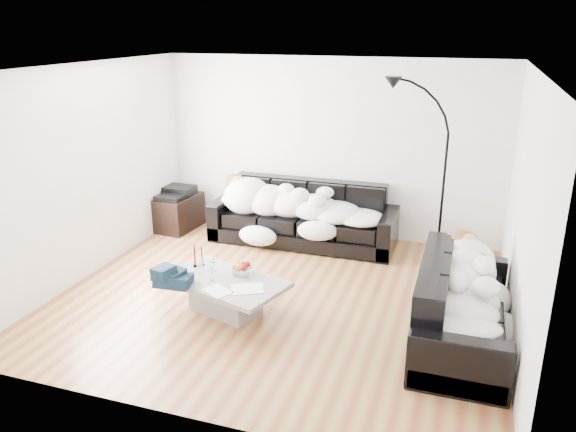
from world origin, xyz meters
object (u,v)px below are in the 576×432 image
(wine_glass_b, at_px, (200,268))
(wine_glass_c, at_px, (212,274))
(sleeper_right, at_px, (466,283))
(wine_glass_a, at_px, (213,264))
(fruit_bowl, at_px, (242,268))
(sofa_right, at_px, (464,303))
(av_cabinet, at_px, (178,212))
(sofa_back, at_px, (303,214))
(shoes, at_px, (437,379))
(candle_left, at_px, (195,256))
(sleeper_back, at_px, (302,201))
(stereo, at_px, (177,192))
(candle_right, at_px, (202,256))
(coffee_table, at_px, (226,295))
(floor_lamp, at_px, (444,184))

(wine_glass_b, height_order, wine_glass_c, wine_glass_b)
(sleeper_right, bearing_deg, wine_glass_a, 90.66)
(fruit_bowl, bearing_deg, sofa_right, -0.11)
(sofa_right, relative_size, sleeper_right, 1.17)
(wine_glass_a, relative_size, av_cabinet, 0.21)
(sofa_back, distance_m, sofa_right, 3.07)
(av_cabinet, bearing_deg, shoes, -29.11)
(fruit_bowl, height_order, candle_left, candle_left)
(sleeper_back, distance_m, fruit_bowl, 2.01)
(sofa_right, height_order, candle_left, sofa_right)
(sleeper_right, relative_size, wine_glass_b, 10.44)
(shoes, height_order, stereo, stereo)
(sofa_back, bearing_deg, sofa_right, -42.02)
(fruit_bowl, relative_size, candle_left, 0.86)
(sleeper_back, bearing_deg, wine_glass_b, -103.55)
(candle_right, height_order, stereo, stereo)
(shoes, bearing_deg, coffee_table, -172.44)
(candle_left, bearing_deg, candle_right, 51.85)
(wine_glass_a, bearing_deg, av_cabinet, 127.76)
(sofa_back, distance_m, wine_glass_c, 2.33)
(av_cabinet, bearing_deg, floor_lamp, 5.46)
(coffee_table, xyz_separation_m, candle_left, (-0.47, 0.21, 0.33))
(floor_lamp, bearing_deg, sofa_right, -78.77)
(sleeper_right, height_order, coffee_table, sleeper_right)
(sofa_back, xyz_separation_m, candle_right, (-0.62, -1.98, 0.06))
(sleeper_back, xyz_separation_m, candle_right, (-0.62, -1.93, -0.15))
(sofa_back, bearing_deg, wine_glass_a, -101.57)
(wine_glass_c, height_order, av_cabinet, wine_glass_c)
(coffee_table, relative_size, candle_left, 4.91)
(sofa_right, distance_m, wine_glass_c, 2.63)
(wine_glass_a, xyz_separation_m, candle_right, (-0.20, 0.11, 0.03))
(sofa_right, bearing_deg, coffee_table, 94.57)
(sofa_back, relative_size, candle_right, 12.07)
(shoes, xyz_separation_m, av_cabinet, (-4.13, 2.85, 0.21))
(sofa_right, xyz_separation_m, fruit_bowl, (-2.37, 0.00, 0.04))
(coffee_table, height_order, shoes, coffee_table)
(sleeper_right, xyz_separation_m, candle_right, (-2.90, 0.08, -0.14))
(wine_glass_b, bearing_deg, stereo, 124.21)
(av_cabinet, xyz_separation_m, floor_lamp, (3.92, -0.00, 0.80))
(sleeper_right, distance_m, av_cabinet, 4.75)
(sofa_right, bearing_deg, wine_glass_b, 93.52)
(shoes, xyz_separation_m, floor_lamp, (-0.21, 2.85, 1.01))
(sofa_back, height_order, sofa_right, sofa_back)
(sofa_back, relative_size, wine_glass_c, 17.16)
(sleeper_back, distance_m, candle_right, 2.03)
(candle_right, bearing_deg, sleeper_right, -1.56)
(wine_glass_a, bearing_deg, sleeper_back, 78.15)
(fruit_bowl, xyz_separation_m, shoes, (2.20, -0.84, -0.41))
(coffee_table, height_order, candle_left, candle_left)
(stereo, bearing_deg, wine_glass_b, -54.23)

